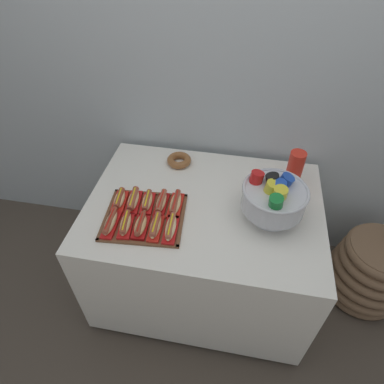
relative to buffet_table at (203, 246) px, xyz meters
The scene contains 18 objects.
ground_plane 0.42m from the buffet_table, ahead, with size 10.00×10.00×0.00m, color #4C4238.
back_wall 1.04m from the buffet_table, 90.00° to the left, with size 6.00×0.10×2.60m, color #B2BCC1.
buffet_table is the anchor object (origin of this frame).
floor_vase 1.10m from the buffet_table, ahead, with size 0.51×0.51×1.00m.
serving_tray 0.50m from the buffet_table, 151.31° to the right, with size 0.43×0.39×0.01m.
hot_dog_0 0.65m from the buffet_table, 149.67° to the right, with size 0.07×0.18×0.06m.
hot_dog_1 0.60m from the buffet_table, 145.36° to the right, with size 0.08×0.17×0.06m.
hot_dog_2 0.55m from the buffet_table, 139.53° to the right, with size 0.08×0.16×0.06m.
hot_dog_3 0.52m from the buffet_table, 131.42° to the right, with size 0.07×0.17×0.06m.
hot_dog_4 0.49m from the buffet_table, 119.99° to the right, with size 0.07×0.18×0.06m.
hot_dog_5 0.61m from the buffet_table, 168.87° to the right, with size 0.08×0.16×0.06m.
hot_dog_6 0.56m from the buffet_table, 167.59° to the right, with size 0.08×0.18×0.06m.
hot_dog_7 0.51m from the buffet_table, 165.68° to the right, with size 0.08×0.16×0.06m.
hot_dog_8 0.47m from the buffet_table, 162.54° to the right, with size 0.06×0.17×0.06m.
hot_dog_9 0.44m from the buffet_table, 156.49° to the right, with size 0.07×0.18×0.06m.
punch_bowl 0.62m from the buffet_table, ahead, with size 0.32×0.32×0.25m.
cup_stack 0.71m from the buffet_table, 28.07° to the left, with size 0.09×0.09×0.22m.
donut 0.55m from the buffet_table, 123.19° to the left, with size 0.15×0.15×0.04m.
Camera 1 is at (0.16, -1.24, 2.06)m, focal length 30.90 mm.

